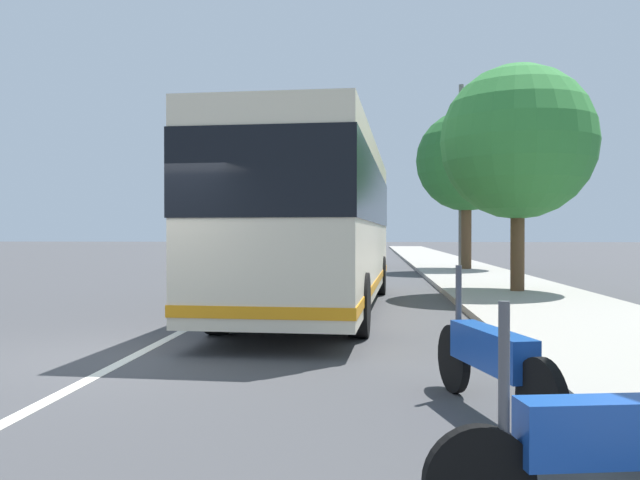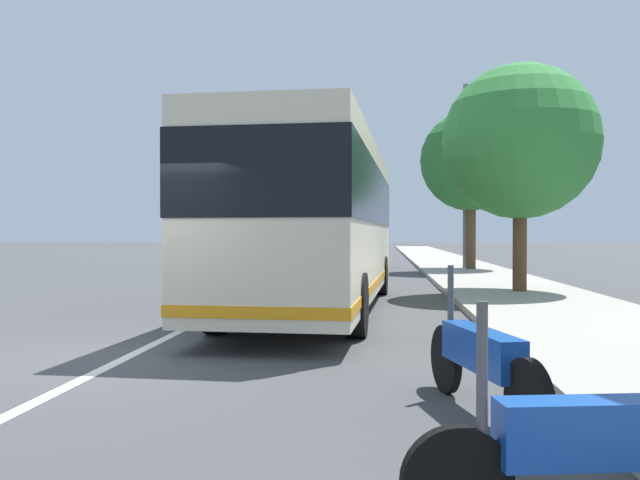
{
  "view_description": "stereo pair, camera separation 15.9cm",
  "coord_description": "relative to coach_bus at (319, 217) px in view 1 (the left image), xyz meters",
  "views": [
    {
      "loc": [
        -8.23,
        -3.1,
        1.61
      ],
      "look_at": [
        4.94,
        -2.03,
        1.47
      ],
      "focal_mm": 36.36,
      "sensor_mm": 36.0,
      "label": 1
    },
    {
      "loc": [
        -8.22,
        -3.26,
        1.61
      ],
      "look_at": [
        4.94,
        -2.03,
        1.47
      ],
      "focal_mm": 36.36,
      "sensor_mm": 36.0,
      "label": 2
    }
  ],
  "objects": [
    {
      "name": "roadside_tree_mid_block",
      "position": [
        3.31,
        -4.8,
        1.96
      ],
      "size": [
        3.92,
        3.92,
        5.88
      ],
      "color": "brown",
      "rests_on": "ground"
    },
    {
      "name": "coach_bus",
      "position": [
        0.0,
        0.0,
        0.0
      ],
      "size": [
        11.07,
        3.08,
        3.4
      ],
      "rotation": [
        0.0,
        0.0,
        -0.06
      ],
      "color": "beige",
      "rests_on": "ground"
    },
    {
      "name": "roadside_tree_far_block",
      "position": [
        13.55,
        -4.98,
        2.61
      ],
      "size": [
        4.13,
        4.13,
        6.64
      ],
      "color": "brown",
      "rests_on": "ground"
    },
    {
      "name": "lane_divider_line",
      "position": [
        4.73,
        1.97,
        -1.95
      ],
      "size": [
        110.0,
        0.16,
        0.01
      ],
      "primitive_type": "cube",
      "color": "silver",
      "rests_on": "ground"
    },
    {
      "name": "sidewalk_curb",
      "position": [
        4.73,
        -4.76,
        -1.88
      ],
      "size": [
        110.0,
        3.6,
        0.14
      ],
      "primitive_type": "cube",
      "color": "#9E998E",
      "rests_on": "ground"
    },
    {
      "name": "car_side_street",
      "position": [
        13.26,
        4.67,
        -1.23
      ],
      "size": [
        4.21,
        2.05,
        1.5
      ],
      "rotation": [
        0.0,
        0.0,
        3.09
      ],
      "color": "black",
      "rests_on": "ground"
    },
    {
      "name": "motorcycle_mid_row",
      "position": [
        -7.73,
        -2.16,
        -1.46
      ],
      "size": [
        2.35,
        0.69,
        1.29
      ],
      "rotation": [
        0.0,
        0.0,
        0.26
      ],
      "color": "black",
      "rests_on": "ground"
    },
    {
      "name": "car_oncoming",
      "position": [
        17.37,
        0.04,
        -1.23
      ],
      "size": [
        4.14,
        2.01,
        1.54
      ],
      "rotation": [
        0.0,
        0.0,
        0.04
      ],
      "color": "black",
      "rests_on": "ground"
    },
    {
      "name": "ground_plane",
      "position": [
        -5.27,
        1.97,
        -1.95
      ],
      "size": [
        220.0,
        220.0,
        0.0
      ],
      "primitive_type": "plane",
      "color": "#424244"
    },
    {
      "name": "utility_pole",
      "position": [
        14.35,
        -4.86,
        2.0
      ],
      "size": [
        0.2,
        0.2,
        7.9
      ],
      "primitive_type": "cylinder",
      "color": "slate",
      "rests_on": "ground"
    },
    {
      "name": "motorcycle_nearest_curb",
      "position": [
        -9.93,
        -2.54,
        -1.48
      ],
      "size": [
        0.47,
        2.34,
        1.25
      ],
      "rotation": [
        0.0,
        0.0,
        1.74
      ],
      "color": "black",
      "rests_on": "ground"
    }
  ]
}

